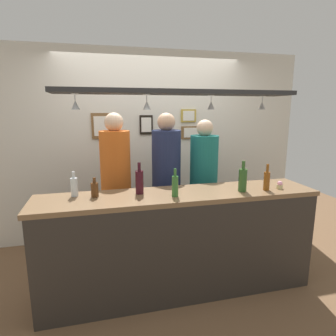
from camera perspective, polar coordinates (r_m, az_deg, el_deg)
name	(u,v)px	position (r m, az deg, el deg)	size (l,w,h in m)	color
ground_plane	(170,270)	(3.48, 0.42, -19.70)	(8.00, 8.00, 0.00)	brown
back_wall	(151,146)	(4.07, -3.39, 4.48)	(4.40, 0.06, 2.60)	silver
bar_counter	(184,232)	(2.72, 3.13, -12.64)	(2.70, 0.55, 1.02)	brown
overhead_glass_rack	(179,92)	(2.68, 2.12, 14.84)	(2.20, 0.36, 0.04)	black
hanging_wineglass_far_left	(75,104)	(2.53, -17.96, 11.95)	(0.07, 0.07, 0.13)	silver
hanging_wineglass_left	(147,105)	(2.55, -4.25, 12.47)	(0.07, 0.07, 0.13)	silver
hanging_wineglass_center_left	(211,105)	(2.77, 8.56, 12.31)	(0.07, 0.07, 0.13)	silver
hanging_wineglass_center	(262,105)	(3.08, 18.21, 11.79)	(0.07, 0.07, 0.13)	silver
person_left_orange_shirt	(116,175)	(3.31, -10.34, -1.36)	(0.34, 0.34, 1.77)	#2D334C
person_middle_navy_shirt	(166,172)	(3.40, -0.33, -0.89)	(0.34, 0.34, 1.77)	#2D334C
person_right_teal_shirt	(204,175)	(3.55, 7.10, -1.31)	(0.34, 0.34, 1.69)	#2D334C
bottle_wine_dark_red	(139,181)	(2.71, -5.70, -2.69)	(0.08, 0.08, 0.30)	#380F19
bottle_beer_amber_tall	(267,180)	(2.98, 19.06, -2.30)	(0.06, 0.06, 0.26)	brown
bottle_beer_green_import	(175,185)	(2.61, 1.42, -3.49)	(0.06, 0.06, 0.26)	#336B2D
bottle_soda_clear	(74,186)	(2.76, -18.17, -3.50)	(0.06, 0.06, 0.23)	silver
bottle_beer_brown_stubby	(95,189)	(2.69, -14.39, -4.13)	(0.07, 0.07, 0.18)	#512D14
bottle_champagne_green	(243,179)	(2.86, 14.65, -2.23)	(0.08, 0.08, 0.30)	#2D5623
cupcake	(280,185)	(3.09, 21.35, -3.20)	(0.06, 0.06, 0.08)	beige
picture_frame_lower_pair	(191,133)	(4.16, 4.67, 7.05)	(0.30, 0.02, 0.18)	brown
picture_frame_crest	(146,125)	(3.99, -4.36, 8.58)	(0.18, 0.02, 0.26)	black
picture_frame_upper_small	(188,116)	(4.13, 4.10, 10.34)	(0.22, 0.02, 0.18)	#B29338
picture_frame_caricature	(102,126)	(3.94, -13.09, 8.14)	(0.26, 0.02, 0.34)	brown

